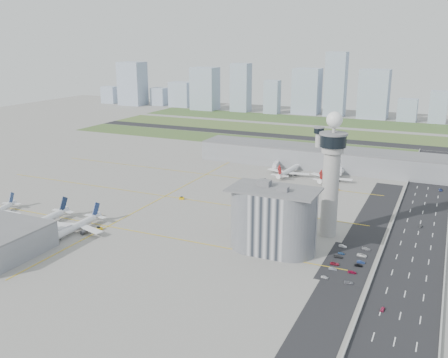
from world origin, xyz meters
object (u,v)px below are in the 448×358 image
at_px(tug_4, 265,180).
at_px(car_lot_6, 349,282).
at_px(airplane_far_a, 289,168).
at_px(car_lot_8, 359,265).
at_px(car_hw_2, 441,190).
at_px(car_hw_1, 420,226).
at_px(jet_bridge_near_2, 48,237).
at_px(car_lot_10, 362,255).
at_px(airplane_far_b, 332,173).
at_px(car_lot_7, 352,272).
at_px(jet_bridge_far_0, 277,164).
at_px(car_lot_1, 333,269).
at_px(car_hw_4, 423,167).
at_px(car_lot_3, 338,257).
at_px(jet_bridge_near_1, 4,228).
at_px(secondary_tower, 318,143).
at_px(tug_0, 26,220).
at_px(airplane_near_c, 75,222).
at_px(car_lot_2, 335,264).
at_px(car_lot_0, 325,277).
at_px(car_hw_0, 382,309).
at_px(control_tower, 331,170).
at_px(airplane_near_b, 41,217).
at_px(car_lot_4, 341,253).
at_px(tug_5, 337,189).
at_px(tug_2, 99,229).
at_px(car_lot_11, 366,249).
at_px(jet_bridge_far_1, 340,171).
at_px(tug_1, 99,215).
at_px(car_lot_9, 361,262).

distance_m(tug_4, car_lot_6, 158.74).
relative_size(airplane_far_a, car_lot_8, 10.77).
bearing_deg(car_hw_2, car_hw_1, -102.09).
distance_m(jet_bridge_near_2, car_lot_10, 153.90).
distance_m(airplane_far_b, car_lot_7, 152.00).
distance_m(jet_bridge_far_0, car_lot_1, 183.36).
xyz_separation_m(jet_bridge_near_2, car_hw_4, (161.07, 239.27, -2.22)).
bearing_deg(car_lot_1, car_lot_6, -145.83).
distance_m(car_lot_3, car_hw_4, 198.30).
bearing_deg(car_lot_7, jet_bridge_near_1, 95.05).
bearing_deg(secondary_tower, car_hw_1, -52.24).
bearing_deg(tug_0, car_hw_2, 15.25).
relative_size(tug_0, car_lot_6, 0.88).
height_order(airplane_near_c, car_lot_2, airplane_near_c).
height_order(jet_bridge_far_0, car_lot_7, jet_bridge_far_0).
bearing_deg(car_lot_0, airplane_near_c, 95.73).
bearing_deg(tug_0, car_lot_6, -22.01).
height_order(secondary_tower, car_hw_0, secondary_tower).
bearing_deg(car_lot_2, secondary_tower, 11.11).
xyz_separation_m(control_tower, car_lot_6, (20.74, -50.26, -34.50)).
height_order(airplane_near_b, jet_bridge_near_2, airplane_near_b).
relative_size(car_lot_0, car_lot_8, 0.90).
distance_m(secondary_tower, jet_bridge_far_0, 36.91).
height_order(airplane_near_c, car_lot_7, airplane_near_c).
bearing_deg(airplane_near_c, car_lot_10, 102.17).
relative_size(car_lot_4, car_hw_1, 0.98).
bearing_deg(car_lot_8, car_hw_1, -22.38).
height_order(tug_4, car_lot_10, tug_4).
height_order(tug_4, car_hw_2, tug_4).
bearing_deg(tug_5, airplane_near_c, 91.17).
relative_size(tug_2, car_lot_11, 0.85).
distance_m(secondary_tower, car_lot_11, 167.41).
height_order(car_lot_0, car_lot_11, car_lot_11).
bearing_deg(car_hw_0, jet_bridge_far_1, 110.93).
bearing_deg(car_lot_10, car_hw_4, 5.09).
bearing_deg(car_hw_0, tug_1, 170.80).
distance_m(car_lot_0, car_hw_0, 31.14).
bearing_deg(car_lot_2, car_lot_11, -29.74).
height_order(jet_bridge_far_1, car_lot_11, jet_bridge_far_1).
distance_m(airplane_near_c, car_lot_7, 142.76).
relative_size(control_tower, tug_1, 20.80).
xyz_separation_m(jet_bridge_near_1, car_lot_9, (176.92, 40.93, -2.24)).
bearing_deg(car_lot_9, car_lot_2, 117.80).
bearing_deg(car_lot_10, car_lot_2, 155.57).
xyz_separation_m(airplane_near_c, car_hw_4, (158.00, 222.51, -4.93)).
bearing_deg(tug_4, airplane_far_b, 164.34).
relative_size(jet_bridge_near_2, car_hw_1, 4.25).
distance_m(car_lot_0, car_hw_2, 164.54).
xyz_separation_m(tug_1, tug_5, (113.45, 108.66, -0.08)).
bearing_deg(car_hw_2, airplane_near_b, -146.42).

